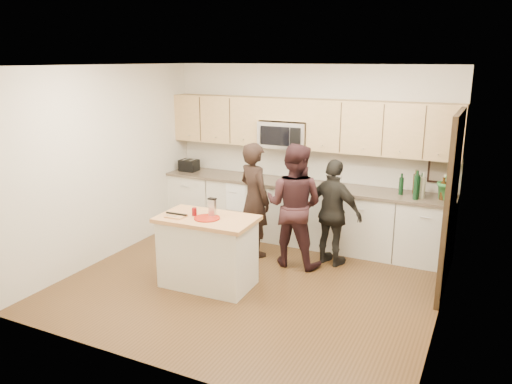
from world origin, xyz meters
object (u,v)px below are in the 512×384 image
at_px(island, 208,251).
at_px(woman_left, 254,200).
at_px(woman_center, 294,205).
at_px(woman_right, 333,213).
at_px(toaster, 189,165).

relative_size(island, woman_left, 0.74).
height_order(island, woman_center, woman_center).
height_order(island, woman_right, woman_right).
relative_size(toaster, woman_right, 0.20).
relative_size(toaster, woman_center, 0.17).
bearing_deg(toaster, woman_right, -12.83).
height_order(woman_center, woman_right, woman_center).
height_order(woman_left, woman_center, woman_center).
bearing_deg(woman_left, toaster, 4.15).
bearing_deg(woman_right, woman_center, 41.15).
bearing_deg(woman_right, woman_left, 22.18).
height_order(island, toaster, toaster).
bearing_deg(toaster, woman_left, -25.13).
xyz_separation_m(woman_center, woman_right, (0.49, 0.23, -0.11)).
bearing_deg(woman_right, island, 63.81).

